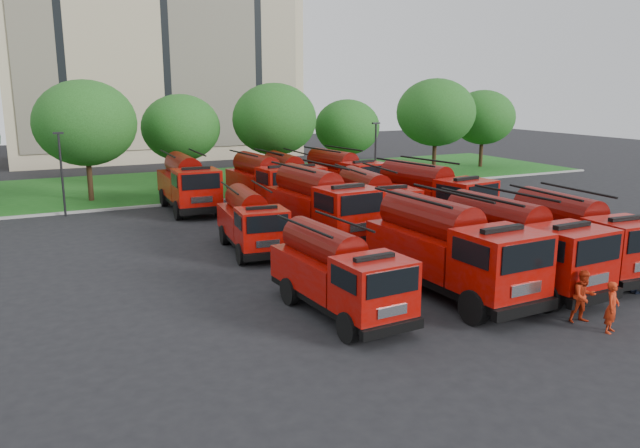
# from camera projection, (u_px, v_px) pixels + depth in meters

# --- Properties ---
(ground) EXTENTS (140.00, 140.00, 0.00)m
(ground) POSITION_uv_depth(u_px,v_px,m) (343.00, 268.00, 27.32)
(ground) COLOR black
(ground) RESTS_ON ground
(lawn) EXTENTS (70.00, 16.00, 0.12)m
(lawn) POSITION_uv_depth(u_px,v_px,m) (190.00, 184.00, 50.07)
(lawn) COLOR #154813
(lawn) RESTS_ON ground
(curb) EXTENTS (70.00, 0.30, 0.14)m
(curb) POSITION_uv_depth(u_px,v_px,m) (220.00, 200.00, 42.98)
(curb) COLOR gray
(curb) RESTS_ON ground
(apartment_building) EXTENTS (30.00, 14.18, 25.00)m
(apartment_building) POSITION_uv_depth(u_px,v_px,m) (151.00, 41.00, 67.43)
(apartment_building) COLOR #BFAF8E
(apartment_building) RESTS_ON ground
(tree_2) EXTENTS (6.72, 6.72, 8.22)m
(tree_2) POSITION_uv_depth(u_px,v_px,m) (85.00, 123.00, 41.53)
(tree_2) COLOR #382314
(tree_2) RESTS_ON ground
(tree_3) EXTENTS (5.88, 5.88, 7.19)m
(tree_3) POSITION_uv_depth(u_px,v_px,m) (181.00, 128.00, 46.88)
(tree_3) COLOR #382314
(tree_3) RESTS_ON ground
(tree_4) EXTENTS (6.55, 6.55, 8.01)m
(tree_4) POSITION_uv_depth(u_px,v_px,m) (275.00, 119.00, 48.46)
(tree_4) COLOR #382314
(tree_4) RESTS_ON ground
(tree_5) EXTENTS (5.46, 5.46, 6.68)m
(tree_5) POSITION_uv_depth(u_px,v_px,m) (347.00, 127.00, 52.54)
(tree_5) COLOR #382314
(tree_5) RESTS_ON ground
(tree_6) EXTENTS (6.89, 6.89, 8.42)m
(tree_6) POSITION_uv_depth(u_px,v_px,m) (436.00, 112.00, 54.43)
(tree_6) COLOR #382314
(tree_6) RESTS_ON ground
(tree_7) EXTENTS (6.05, 6.05, 7.39)m
(tree_7) POSITION_uv_depth(u_px,v_px,m) (483.00, 117.00, 59.34)
(tree_7) COLOR #382314
(tree_7) RESTS_ON ground
(lamp_post_0) EXTENTS (0.60, 0.25, 5.11)m
(lamp_post_0) POSITION_uv_depth(u_px,v_px,m) (61.00, 169.00, 37.44)
(lamp_post_0) COLOR black
(lamp_post_0) RESTS_ON ground
(lamp_post_1) EXTENTS (0.60, 0.25, 5.11)m
(lamp_post_1) POSITION_uv_depth(u_px,v_px,m) (375.00, 152.00, 46.91)
(lamp_post_1) COLOR black
(lamp_post_1) RESTS_ON ground
(fire_truck_0) EXTENTS (2.71, 6.66, 2.97)m
(fire_truck_0) POSITION_uv_depth(u_px,v_px,m) (338.00, 272.00, 21.60)
(fire_truck_0) COLOR black
(fire_truck_0) RESTS_ON ground
(fire_truck_1) EXTENTS (3.13, 7.97, 3.58)m
(fire_truck_1) POSITION_uv_depth(u_px,v_px,m) (450.00, 249.00, 23.52)
(fire_truck_1) COLOR black
(fire_truck_1) RESTS_ON ground
(fire_truck_2) EXTENTS (3.06, 7.66, 3.43)m
(fire_truck_2) POSITION_uv_depth(u_px,v_px,m) (516.00, 244.00, 24.53)
(fire_truck_2) COLOR black
(fire_truck_2) RESTS_ON ground
(fire_truck_3) EXTENTS (3.00, 7.32, 3.27)m
(fire_truck_3) POSITION_uv_depth(u_px,v_px,m) (576.00, 235.00, 26.37)
(fire_truck_3) COLOR black
(fire_truck_3) RESTS_ON ground
(fire_truck_4) EXTENTS (2.88, 6.54, 2.88)m
(fire_truck_4) POSITION_uv_depth(u_px,v_px,m) (251.00, 221.00, 29.94)
(fire_truck_4) COLOR black
(fire_truck_4) RESTS_ON ground
(fire_truck_5) EXTENTS (3.33, 8.05, 3.58)m
(fire_truck_5) POSITION_uv_depth(u_px,v_px,m) (320.00, 204.00, 32.34)
(fire_truck_5) COLOR black
(fire_truck_5) RESTS_ON ground
(fire_truck_6) EXTENTS (3.25, 7.36, 3.25)m
(fire_truck_6) POSITION_uv_depth(u_px,v_px,m) (372.00, 202.00, 33.82)
(fire_truck_6) COLOR black
(fire_truck_6) RESTS_ON ground
(fire_truck_7) EXTENTS (3.86, 8.00, 3.49)m
(fire_truck_7) POSITION_uv_depth(u_px,v_px,m) (430.00, 195.00, 35.16)
(fire_truck_7) COLOR black
(fire_truck_7) RESTS_ON ground
(fire_truck_8) EXTENTS (3.03, 7.70, 3.46)m
(fire_truck_8) POSITION_uv_depth(u_px,v_px,m) (188.00, 183.00, 39.60)
(fire_truck_8) COLOR black
(fire_truck_8) RESTS_ON ground
(fire_truck_9) EXTENTS (3.14, 7.55, 3.36)m
(fire_truck_9) POSITION_uv_depth(u_px,v_px,m) (264.00, 181.00, 40.93)
(fire_truck_9) COLOR black
(fire_truck_9) RESTS_ON ground
(fire_truck_10) EXTENTS (2.84, 7.27, 3.27)m
(fire_truck_10) POSITION_uv_depth(u_px,v_px,m) (289.00, 179.00, 42.07)
(fire_truck_10) COLOR black
(fire_truck_10) RESTS_ON ground
(fire_truck_11) EXTENTS (3.49, 7.64, 3.36)m
(fire_truck_11) POSITION_uv_depth(u_px,v_px,m) (342.00, 175.00, 43.37)
(fire_truck_11) COLOR black
(fire_truck_11) RESTS_ON ground
(firefighter_0) EXTENTS (0.76, 0.67, 1.70)m
(firefighter_0) POSITION_uv_depth(u_px,v_px,m) (609.00, 332.00, 20.25)
(firefighter_0) COLOR #A7240C
(firefighter_0) RESTS_ON ground
(firefighter_1) EXTENTS (0.96, 0.64, 1.82)m
(firefighter_1) POSITION_uv_depth(u_px,v_px,m) (581.00, 322.00, 21.09)
(firefighter_1) COLOR #A7240C
(firefighter_1) RESTS_ON ground
(firefighter_2) EXTENTS (0.59, 0.93, 1.50)m
(firefighter_2) POSITION_uv_depth(u_px,v_px,m) (634.00, 293.00, 24.01)
(firefighter_2) COLOR black
(firefighter_2) RESTS_ON ground
(firefighter_3) EXTENTS (1.40, 1.20, 1.93)m
(firefighter_3) POSITION_uv_depth(u_px,v_px,m) (608.00, 257.00, 29.10)
(firefighter_3) COLOR black
(firefighter_3) RESTS_ON ground
(firefighter_4) EXTENTS (0.95, 1.05, 1.80)m
(firefighter_4) POSITION_uv_depth(u_px,v_px,m) (295.00, 289.00, 24.52)
(firefighter_4) COLOR black
(firefighter_4) RESTS_ON ground
(firefighter_5) EXTENTS (1.86, 0.94, 1.93)m
(firefighter_5) POSITION_uv_depth(u_px,v_px,m) (480.00, 213.00, 39.03)
(firefighter_5) COLOR #A7240C
(firefighter_5) RESTS_ON ground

